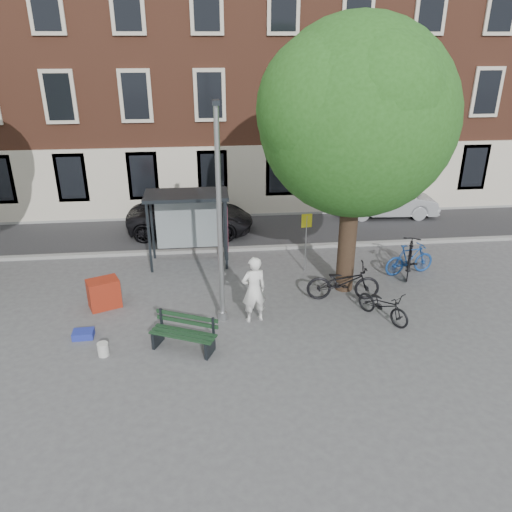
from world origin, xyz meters
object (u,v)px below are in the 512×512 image
object	(u,v)px
car_silver	(388,201)
red_stand	(104,293)
bench	(184,335)
bike_d	(410,257)
bus_shelter	(199,211)
notice_sign	(306,229)
bike_a	(343,282)
bike_b	(410,259)
lamppost	(220,229)
car_dark	(191,217)
painter	(254,290)
bike_c	(383,305)

from	to	relation	value
car_silver	red_stand	distance (m)	13.43
bench	bike_d	xyz separation A→B (m)	(7.55, 3.74, 0.20)
bus_shelter	notice_sign	size ratio (longest dim) A/B	1.36
bus_shelter	bike_a	bearing A→B (deg)	-37.09
bike_b	bench	bearing A→B (deg)	105.26
lamppost	notice_sign	distance (m)	4.39
bike_b	red_stand	distance (m)	10.08
bus_shelter	car_silver	distance (m)	9.50
bike_a	car_dark	bearing A→B (deg)	42.48
painter	car_silver	distance (m)	10.94
bus_shelter	car_silver	xyz separation A→B (m)	(8.44, 4.18, -1.20)
bike_a	bike_d	distance (m)	3.14
bike_c	bus_shelter	bearing A→B (deg)	105.67
bike_a	red_stand	distance (m)	7.27
car_silver	lamppost	bearing A→B (deg)	139.70
lamppost	car_dark	size ratio (longest dim) A/B	1.20
bus_shelter	painter	size ratio (longest dim) A/B	1.44
bus_shelter	car_silver	world-z (taller)	bus_shelter
bike_c	lamppost	bearing A→B (deg)	140.98
bike_c	bench	bearing A→B (deg)	156.18
bike_b	bike_d	world-z (taller)	bike_d
car_dark	painter	bearing A→B (deg)	-161.27
bus_shelter	car_silver	size ratio (longest dim) A/B	0.66
bus_shelter	bench	xyz separation A→B (m)	(-0.44, -5.50, -1.51)
lamppost	bike_b	bearing A→B (deg)	19.80
bike_d	notice_sign	xyz separation A→B (m)	(-3.50, 0.61, 0.94)
painter	bike_d	distance (m)	6.16
bike_b	bike_c	size ratio (longest dim) A/B	1.04
lamppost	bike_d	world-z (taller)	lamppost
bus_shelter	bike_a	distance (m)	5.64
bus_shelter	notice_sign	bearing A→B (deg)	-17.68
notice_sign	bike_b	bearing A→B (deg)	-15.81
lamppost	bike_b	xyz separation A→B (m)	(6.50, 2.34, -2.23)
bench	bike_c	distance (m)	5.71
lamppost	car_silver	bearing A→B (deg)	46.58
car_dark	lamppost	bearing A→B (deg)	-167.92
painter	bike_b	xyz separation A→B (m)	(5.60, 2.52, -0.44)
painter	bus_shelter	bearing A→B (deg)	-85.33
bike_c	notice_sign	xyz separation A→B (m)	(-1.59, 3.45, 1.09)
car_silver	notice_sign	xyz separation A→B (m)	(-4.84, -5.33, 0.84)
car_dark	red_stand	size ratio (longest dim) A/B	5.66
bus_shelter	bike_a	xyz separation A→B (m)	(4.37, -3.30, -1.33)
bike_b	notice_sign	distance (m)	3.69
car_dark	bike_b	bearing A→B (deg)	-118.10
bus_shelter	bench	bearing A→B (deg)	-94.56
bench	bike_b	world-z (taller)	bike_b
bike_d	red_stand	size ratio (longest dim) A/B	2.27
bike_a	red_stand	size ratio (longest dim) A/B	2.50
bench	notice_sign	size ratio (longest dim) A/B	0.87
bike_b	bus_shelter	bearing A→B (deg)	65.00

